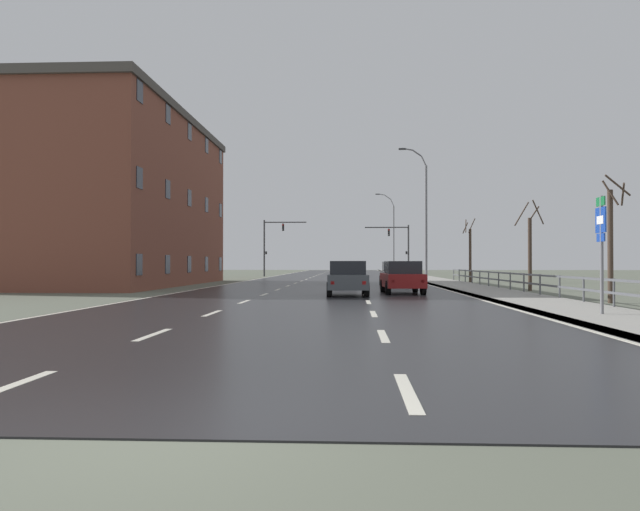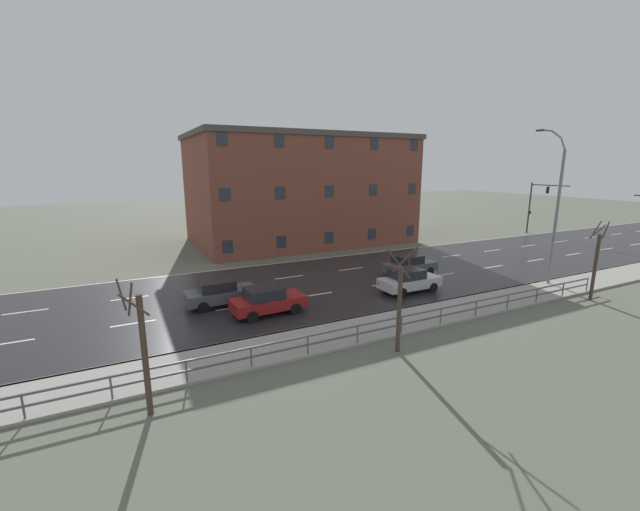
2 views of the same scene
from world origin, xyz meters
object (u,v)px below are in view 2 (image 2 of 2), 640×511
at_px(traffic_signal_left, 536,201).
at_px(car_near_left, 409,265).
at_px(car_far_left, 220,292).
at_px(car_far_right, 409,280).
at_px(car_mid_centre, 267,300).
at_px(street_lamp_midground, 555,210).
at_px(brick_building, 299,189).

distance_m(traffic_signal_left, car_near_left, 27.27).
distance_m(car_far_left, car_near_left, 14.43).
relative_size(traffic_signal_left, car_far_left, 1.50).
relative_size(car_far_right, car_mid_centre, 0.99).
height_order(traffic_signal_left, car_far_left, traffic_signal_left).
xyz_separation_m(traffic_signal_left, car_far_left, (8.61, -40.21, -3.25)).
distance_m(street_lamp_midground, brick_building, 25.06).
bearing_deg(car_far_right, car_mid_centre, -92.45).
height_order(car_far_right, car_near_left, same).
distance_m(street_lamp_midground, car_far_right, 11.11).
bearing_deg(car_far_right, traffic_signal_left, 111.62).
bearing_deg(car_near_left, traffic_signal_left, 105.54).
bearing_deg(brick_building, car_far_right, -3.61).
bearing_deg(street_lamp_midground, brick_building, -160.29).
bearing_deg(car_far_right, car_far_left, -104.63).
distance_m(car_far_left, brick_building, 22.45).
bearing_deg(brick_building, street_lamp_midground, 19.71).
bearing_deg(street_lamp_midground, car_near_left, -131.88).
xyz_separation_m(car_far_left, car_mid_centre, (2.62, 2.02, 0.00)).
bearing_deg(car_far_right, street_lamp_midground, 72.51).
bearing_deg(traffic_signal_left, street_lamp_midground, -52.20).
bearing_deg(brick_building, car_far_left, -36.40).
bearing_deg(car_mid_centre, car_near_left, 100.93).
bearing_deg(street_lamp_midground, car_mid_centre, -99.71).
bearing_deg(traffic_signal_left, car_far_left, -77.92).
relative_size(street_lamp_midground, car_far_left, 2.57).
bearing_deg(brick_building, car_near_left, 4.69).
relative_size(car_far_left, car_far_right, 1.01).
distance_m(car_far_right, brick_building, 21.21).
xyz_separation_m(traffic_signal_left, car_mid_centre, (11.23, -38.19, -3.25)).
bearing_deg(car_near_left, street_lamp_midground, 45.93).
bearing_deg(traffic_signal_left, car_near_left, -72.27).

